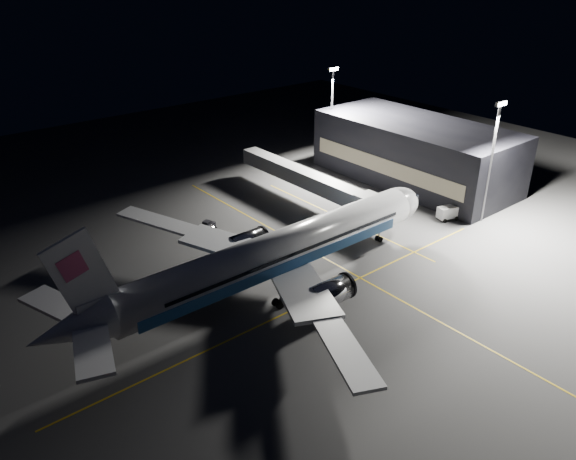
# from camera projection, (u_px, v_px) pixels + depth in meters

# --- Properties ---
(ground) EXTENTS (200.00, 200.00, 0.00)m
(ground) POSITION_uv_depth(u_px,v_px,m) (279.00, 284.00, 78.24)
(ground) COLOR #4C4C4F
(ground) RESTS_ON ground
(guide_line_main) EXTENTS (0.25, 80.00, 0.01)m
(guide_line_main) POSITION_uv_depth(u_px,v_px,m) (331.00, 262.00, 83.95)
(guide_line_main) COLOR gold
(guide_line_main) RESTS_ON ground
(guide_line_cross) EXTENTS (70.00, 0.25, 0.01)m
(guide_line_cross) POSITION_uv_depth(u_px,v_px,m) (307.00, 303.00, 74.10)
(guide_line_cross) COLOR gold
(guide_line_cross) RESTS_ON ground
(guide_line_side) EXTENTS (0.25, 40.00, 0.01)m
(guide_line_side) POSITION_uv_depth(u_px,v_px,m) (341.00, 218.00, 97.71)
(guide_line_side) COLOR gold
(guide_line_side) RESTS_ON ground
(airliner) EXTENTS (61.48, 54.22, 16.64)m
(airliner) POSITION_uv_depth(u_px,v_px,m) (272.00, 254.00, 75.34)
(airliner) COLOR silver
(airliner) RESTS_ON ground
(terminal) EXTENTS (18.12, 40.00, 12.00)m
(terminal) POSITION_uv_depth(u_px,v_px,m) (415.00, 152.00, 111.51)
(terminal) COLOR black
(terminal) RESTS_ON ground
(jet_bridge) EXTENTS (3.60, 34.40, 6.30)m
(jet_bridge) POSITION_uv_depth(u_px,v_px,m) (311.00, 181.00, 101.25)
(jet_bridge) COLOR #B2B2B7
(jet_bridge) RESTS_ON ground
(floodlight_mast_north) EXTENTS (2.40, 0.68, 20.70)m
(floodlight_mast_north) POSITION_uv_depth(u_px,v_px,m) (332.00, 108.00, 117.70)
(floodlight_mast_north) COLOR #59595E
(floodlight_mast_north) RESTS_ON ground
(floodlight_mast_south) EXTENTS (2.40, 0.67, 20.70)m
(floodlight_mast_south) POSITION_uv_depth(u_px,v_px,m) (493.00, 152.00, 91.44)
(floodlight_mast_south) COLOR #59595E
(floodlight_mast_south) RESTS_ON ground
(service_truck) EXTENTS (4.99, 3.06, 2.39)m
(service_truck) POSITION_uv_depth(u_px,v_px,m) (450.00, 212.00, 96.90)
(service_truck) COLOR silver
(service_truck) RESTS_ON ground
(baggage_tug) EXTENTS (3.24, 2.95, 1.93)m
(baggage_tug) POSITION_uv_depth(u_px,v_px,m) (207.00, 227.00, 92.67)
(baggage_tug) COLOR black
(baggage_tug) RESTS_ON ground
(safety_cone_a) EXTENTS (0.39, 0.39, 0.58)m
(safety_cone_a) POSITION_uv_depth(u_px,v_px,m) (283.00, 253.00, 85.94)
(safety_cone_a) COLOR #FA5E0A
(safety_cone_a) RESTS_ON ground
(safety_cone_b) EXTENTS (0.37, 0.37, 0.55)m
(safety_cone_b) POSITION_uv_depth(u_px,v_px,m) (277.00, 265.00, 82.54)
(safety_cone_b) COLOR #FA5E0A
(safety_cone_b) RESTS_ON ground
(safety_cone_c) EXTENTS (0.44, 0.44, 0.66)m
(safety_cone_c) POSITION_uv_depth(u_px,v_px,m) (291.00, 259.00, 84.04)
(safety_cone_c) COLOR #FA5E0A
(safety_cone_c) RESTS_ON ground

